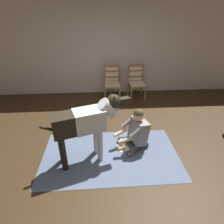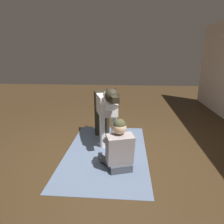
# 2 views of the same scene
# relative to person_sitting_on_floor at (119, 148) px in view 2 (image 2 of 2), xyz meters

# --- Properties ---
(ground_plane) EXTENTS (15.76, 15.76, 0.00)m
(ground_plane) POSITION_rel_person_sitting_on_floor_xyz_m (-0.43, -0.21, -0.34)
(ground_plane) COLOR #392816
(area_rug) EXTENTS (2.51, 1.45, 0.01)m
(area_rug) POSITION_rel_person_sitting_on_floor_xyz_m (-0.51, -0.25, -0.33)
(area_rug) COLOR slate
(area_rug) RESTS_ON ground
(person_sitting_on_floor) EXTENTS (0.69, 0.60, 0.82)m
(person_sitting_on_floor) POSITION_rel_person_sitting_on_floor_xyz_m (0.00, 0.00, 0.00)
(person_sitting_on_floor) COLOR #3C4148
(person_sitting_on_floor) RESTS_ON ground
(large_dog) EXTENTS (1.45, 0.60, 1.21)m
(large_dog) POSITION_rel_person_sitting_on_floor_xyz_m (-0.91, -0.29, 0.44)
(large_dog) COLOR silver
(large_dog) RESTS_ON ground
(hot_dog_on_plate) EXTENTS (0.23, 0.23, 0.06)m
(hot_dog_on_plate) POSITION_rel_person_sitting_on_floor_xyz_m (-0.27, -0.09, -0.31)
(hot_dog_on_plate) COLOR white
(hot_dog_on_plate) RESTS_ON ground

